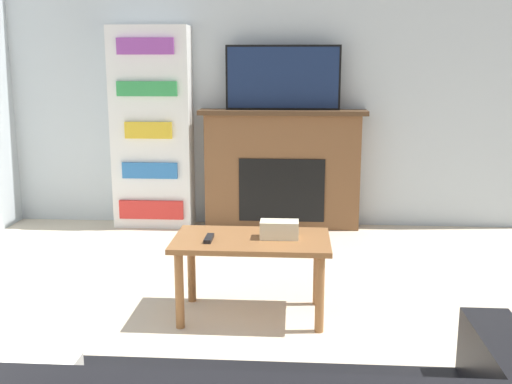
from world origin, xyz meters
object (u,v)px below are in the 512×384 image
bookshelf (152,129)px  tv (283,78)px  fireplace (282,169)px  coffee_table (252,250)px

bookshelf → tv: bearing=0.1°
fireplace → coffee_table: bearing=-93.6°
fireplace → bookshelf: size_ratio=0.83×
coffee_table → bookshelf: bearing=117.8°
tv → bookshelf: (-1.16, -0.00, -0.45)m
bookshelf → coffee_table: bearing=-62.2°
tv → coffee_table: tv is taller
fireplace → coffee_table: (-0.13, -1.98, -0.13)m
tv → bookshelf: bearing=-179.9°
tv → coffee_table: 2.18m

